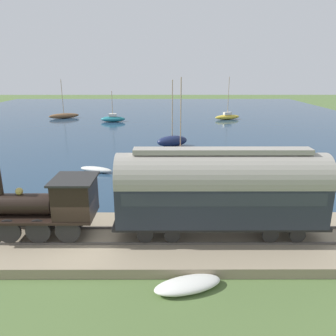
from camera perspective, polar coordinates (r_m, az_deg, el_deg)
name	(u,v)px	position (r m, az deg, el deg)	size (l,w,h in m)	color
ground_plane	(82,254)	(16.74, -14.70, -14.26)	(200.00, 200.00, 0.00)	#516B38
harbor_water	(144,119)	(58.57, -4.19, 8.51)	(80.00, 80.00, 0.01)	navy
rail_embankment	(86,241)	(17.33, -14.08, -12.16)	(5.68, 56.00, 0.60)	gray
steam_locomotive	(52,203)	(16.87, -19.50, -5.73)	(2.22, 5.67, 3.52)	black
passenger_coach	(221,189)	(15.87, 9.15, -3.58)	(2.27, 10.30, 4.40)	black
sailboat_navy	(172,141)	(37.23, 0.74, 4.75)	(2.79, 3.92, 7.38)	#192347
sailboat_teal	(113,119)	(55.96, -9.58, 8.48)	(1.67, 4.09, 5.05)	#1E707A
sailboat_red	(180,154)	(31.61, 2.16, 2.41)	(3.98, 5.52, 7.79)	#B72D23
sailboat_brown	(64,116)	(61.97, -17.66, 8.69)	(3.53, 5.28, 6.74)	brown
sailboat_yellow	(227,117)	(58.63, 10.30, 8.82)	(2.59, 4.76, 7.22)	gold
rowboat_off_pier	(96,169)	(28.69, -12.41, -0.25)	(1.68, 3.06, 0.47)	silver
rowboat_mid_harbor	(11,205)	(23.06, -25.72, -5.83)	(2.58, 2.65, 0.50)	silver
beached_dinghy	(188,285)	(13.94, 3.47, -19.64)	(1.88, 3.00, 0.44)	silver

